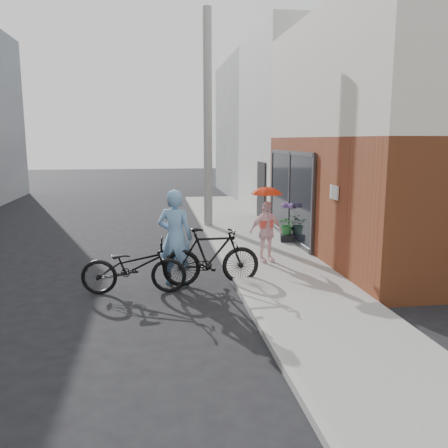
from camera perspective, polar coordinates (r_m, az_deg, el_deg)
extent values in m
plane|color=black|center=(9.95, -4.21, -7.08)|extent=(80.00, 80.00, 0.00)
cube|color=gray|center=(12.16, 5.00, -3.61)|extent=(2.20, 24.00, 0.12)
cube|color=#9E9E99|center=(11.95, -0.43, -3.82)|extent=(0.12, 24.00, 0.12)
cube|color=black|center=(13.63, 7.96, 3.37)|extent=(0.06, 3.80, 2.40)
cube|color=white|center=(10.48, 13.11, 3.73)|extent=(0.04, 0.40, 0.30)
cube|color=silver|center=(20.10, 14.90, 11.38)|extent=(8.00, 6.00, 7.00)
cube|color=gray|center=(26.68, 8.86, 11.20)|extent=(8.00, 8.00, 7.00)
cylinder|color=#9E9E99|center=(15.59, -1.97, 12.17)|extent=(0.28, 0.28, 7.00)
imported|color=#73A0CC|center=(9.63, -5.90, -1.65)|extent=(0.83, 0.68, 1.97)
imported|color=black|center=(9.31, -10.78, -5.06)|extent=(2.05, 0.82, 1.06)
imported|color=black|center=(9.64, -1.53, -3.93)|extent=(2.01, 0.66, 1.20)
imported|color=#FFD5DA|center=(11.05, 5.06, -0.93)|extent=(0.89, 0.55, 1.42)
imported|color=#EC461B|center=(10.90, 5.14, 4.33)|extent=(0.70, 0.70, 0.62)
cube|color=black|center=(13.43, 7.61, -1.66)|extent=(0.44, 0.44, 0.20)
imported|color=#2E7335|center=(13.36, 7.65, -0.02)|extent=(0.52, 0.45, 0.58)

